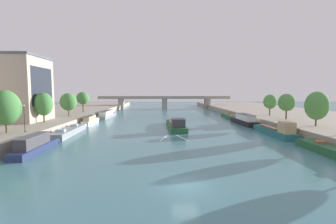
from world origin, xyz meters
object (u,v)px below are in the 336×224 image
(tree_left_midway, at_px, (68,102))
(moored_boat_right_gap_after, at_px, (244,120))
(moored_boat_right_lone, at_px, (229,116))
(tree_left_far, at_px, (5,108))
(lamppost_left_bank, at_px, (24,117))
(moored_boat_right_near, at_px, (334,152))
(moored_boat_left_upstream, at_px, (90,121))
(barge_midriver, at_px, (176,125))
(moored_boat_left_second, at_px, (35,145))
(tree_left_second, at_px, (43,104))
(tree_right_past_mid, at_px, (317,106))
(tree_left_third, at_px, (83,98))
(moored_boat_left_midway, at_px, (107,115))
(tree_right_end_of_row, at_px, (287,102))
(bridge_far, at_px, (165,100))
(moored_boat_right_downstream, at_px, (276,131))
(moored_boat_left_end, at_px, (69,131))
(tree_right_nearest, at_px, (270,102))

(tree_left_midway, bearing_deg, moored_boat_right_gap_after, -5.12)
(moored_boat_right_lone, xyz_separation_m, tree_left_far, (-49.70, -39.36, 5.73))
(moored_boat_right_gap_after, xyz_separation_m, lamppost_left_bank, (-46.27, -22.79, 3.39))
(moored_boat_right_near, bearing_deg, moored_boat_left_upstream, 142.09)
(moored_boat_left_upstream, xyz_separation_m, tree_left_far, (-6.61, -24.77, 5.25))
(barge_midriver, relative_size, moored_boat_right_near, 1.28)
(moored_boat_left_second, distance_m, moored_boat_left_upstream, 29.90)
(tree_left_second, height_order, tree_right_past_mid, tree_right_past_mid)
(barge_midriver, xyz_separation_m, tree_left_third, (-30.42, 23.95, 5.89))
(moored_boat_left_midway, bearing_deg, tree_left_second, -104.77)
(moored_boat_left_upstream, height_order, tree_right_end_of_row, tree_right_end_of_row)
(moored_boat_right_lone, relative_size, lamppost_left_bank, 3.05)
(moored_boat_left_midway, relative_size, bridge_far, 0.23)
(barge_midriver, distance_m, moored_boat_right_gap_after, 20.18)
(moored_boat_right_lone, xyz_separation_m, tree_left_midway, (-50.04, -11.63, 5.53))
(moored_boat_right_lone, relative_size, tree_right_end_of_row, 2.21)
(tree_right_end_of_row, bearing_deg, moored_boat_left_midway, 154.05)
(moored_boat_left_midway, height_order, tree_left_far, tree_left_far)
(moored_boat_left_second, height_order, moored_boat_right_gap_after, moored_boat_right_gap_after)
(moored_boat_right_lone, xyz_separation_m, tree_left_third, (-50.36, 1.90, 6.21))
(moored_boat_right_gap_after, bearing_deg, tree_right_end_of_row, -33.45)
(moored_boat_right_downstream, height_order, moored_boat_right_gap_after, moored_boat_right_downstream)
(moored_boat_right_lone, height_order, tree_left_midway, tree_left_midway)
(tree_left_third, bearing_deg, barge_midriver, -38.22)
(moored_boat_right_gap_after, xyz_separation_m, bridge_far, (-20.76, 63.33, 3.18))
(moored_boat_left_end, xyz_separation_m, moored_boat_right_lone, (43.16, 29.39, -0.07))
(barge_midriver, distance_m, moored_boat_right_lone, 29.74)
(tree_right_end_of_row, distance_m, bridge_far, 75.02)
(lamppost_left_bank, bearing_deg, moored_boat_left_end, 68.14)
(barge_midriver, bearing_deg, moored_boat_right_lone, 47.87)
(moored_boat_right_lone, bearing_deg, tree_right_past_mid, -77.16)
(tree_left_second, relative_size, tree_left_third, 0.98)
(tree_left_second, height_order, tree_right_nearest, tree_left_second)
(moored_boat_left_midway, xyz_separation_m, tree_right_past_mid, (50.17, -36.26, 5.10))
(tree_left_midway, height_order, tree_right_end_of_row, tree_left_midway)
(barge_midriver, relative_size, tree_right_past_mid, 2.75)
(moored_boat_right_lone, height_order, tree_left_third, tree_left_third)
(lamppost_left_bank, bearing_deg, moored_boat_left_midway, 83.98)
(tree_left_midway, relative_size, tree_right_end_of_row, 1.02)
(moored_boat_right_near, bearing_deg, tree_left_second, 155.88)
(moored_boat_left_upstream, relative_size, tree_right_past_mid, 1.73)
(bridge_far, bearing_deg, moored_boat_right_gap_after, -71.85)
(moored_boat_right_gap_after, bearing_deg, tree_left_third, 160.13)
(moored_boat_left_end, relative_size, tree_left_second, 2.43)
(moored_boat_left_second, xyz_separation_m, tree_left_second, (-7.68, 18.71, 5.09))
(moored_boat_right_near, relative_size, tree_left_far, 2.07)
(moored_boat_right_downstream, distance_m, tree_left_midway, 54.38)
(tree_left_far, distance_m, tree_left_midway, 27.74)
(barge_midriver, xyz_separation_m, moored_boat_left_midway, (-22.61, 24.88, 0.16))
(tree_right_nearest, xyz_separation_m, lamppost_left_bank, (-55.09, -26.44, -1.48))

